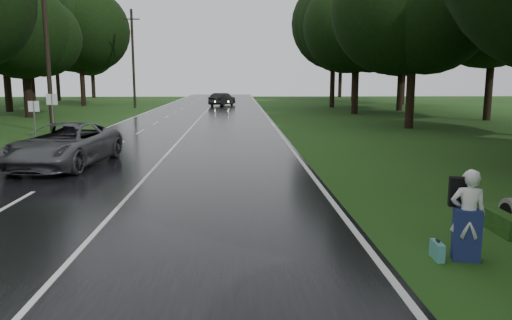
{
  "coord_description": "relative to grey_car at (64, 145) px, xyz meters",
  "views": [
    {
      "loc": [
        3.17,
        -11.53,
        3.45
      ],
      "look_at": [
        3.71,
        2.49,
        1.1
      ],
      "focal_mm": 34.61,
      "sensor_mm": 36.0,
      "label": 1
    }
  ],
  "objects": [
    {
      "name": "tree_right_f",
      "position": [
        17.79,
        38.28,
        -0.87
      ],
      "size": [
        10.71,
        10.71,
        16.73
      ],
      "primitive_type": null,
      "color": "black",
      "rests_on": "ground"
    },
    {
      "name": "hitchhiker",
      "position": [
        11.05,
        -10.34,
        -0.05
      ],
      "size": [
        0.73,
        0.69,
        1.77
      ],
      "color": "silver",
      "rests_on": "ground"
    },
    {
      "name": "utility_pole_far",
      "position": [
        -4.97,
        37.91,
        -0.87
      ],
      "size": [
        1.8,
        0.28,
        10.96
      ],
      "primitive_type": null,
      "color": "black",
      "rests_on": "ground"
    },
    {
      "name": "tree_left_f",
      "position": [
        -12.15,
        42.46,
        -0.87
      ],
      "size": [
        10.23,
        10.23,
        15.99
      ],
      "primitive_type": null,
      "color": "black",
      "rests_on": "ground"
    },
    {
      "name": "ground",
      "position": [
        3.53,
        -7.69,
        -0.87
      ],
      "size": [
        160.0,
        160.0,
        0.0
      ],
      "primitive_type": "plane",
      "color": "#1F4414",
      "rests_on": "ground"
    },
    {
      "name": "road_sign_b",
      "position": [
        -3.67,
        8.98,
        -0.87
      ],
      "size": [
        0.61,
        0.1,
        2.55
      ],
      "primitive_type": null,
      "color": "white",
      "rests_on": "ground"
    },
    {
      "name": "road_sign_a",
      "position": [
        -3.67,
        6.44,
        -0.87
      ],
      "size": [
        0.55,
        0.1,
        2.27
      ],
      "primitive_type": null,
      "color": "white",
      "rests_on": "ground"
    },
    {
      "name": "grey_car",
      "position": [
        0.0,
        0.0,
        0.0
      ],
      "size": [
        3.49,
        6.29,
        1.67
      ],
      "primitive_type": "imported",
      "rotation": [
        0.0,
        0.0,
        6.16
      ],
      "color": "#45474A",
      "rests_on": "road"
    },
    {
      "name": "tree_left_e",
      "position": [
        -11.5,
        24.74,
        -0.87
      ],
      "size": [
        8.28,
        8.28,
        12.94
      ],
      "primitive_type": null,
      "color": "black",
      "rests_on": "ground"
    },
    {
      "name": "far_car",
      "position": [
        4.9,
        41.5,
        -0.06
      ],
      "size": [
        3.23,
        4.97,
        1.55
      ],
      "primitive_type": "imported",
      "rotation": [
        0.0,
        0.0,
        2.77
      ],
      "color": "black",
      "rests_on": "road"
    },
    {
      "name": "lane_center",
      "position": [
        3.53,
        12.31,
        -0.83
      ],
      "size": [
        0.12,
        140.0,
        0.01
      ],
      "primitive_type": "cube",
      "color": "silver",
      "rests_on": "road"
    },
    {
      "name": "tree_right_d",
      "position": [
        18.53,
        14.22,
        -0.87
      ],
      "size": [
        8.98,
        8.98,
        14.04
      ],
      "primitive_type": null,
      "color": "black",
      "rests_on": "ground"
    },
    {
      "name": "suitcase",
      "position": [
        10.53,
        -10.31,
        -0.7
      ],
      "size": [
        0.15,
        0.49,
        0.34
      ],
      "primitive_type": "cube",
      "rotation": [
        0.0,
        0.0,
        6.25
      ],
      "color": "teal",
      "rests_on": "ground"
    },
    {
      "name": "utility_pole_mid",
      "position": [
        -4.97,
        12.31,
        -0.87
      ],
      "size": [
        1.8,
        0.28,
        10.83
      ],
      "primitive_type": null,
      "color": "black",
      "rests_on": "ground"
    },
    {
      "name": "road",
      "position": [
        3.53,
        12.31,
        -0.85
      ],
      "size": [
        12.0,
        140.0,
        0.04
      ],
      "primitive_type": "cube",
      "color": "black",
      "rests_on": "ground"
    },
    {
      "name": "tree_right_e",
      "position": [
        17.97,
        27.84,
        -0.87
      ],
      "size": [
        9.39,
        9.39,
        14.67
      ],
      "primitive_type": null,
      "color": "black",
      "rests_on": "ground"
    }
  ]
}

